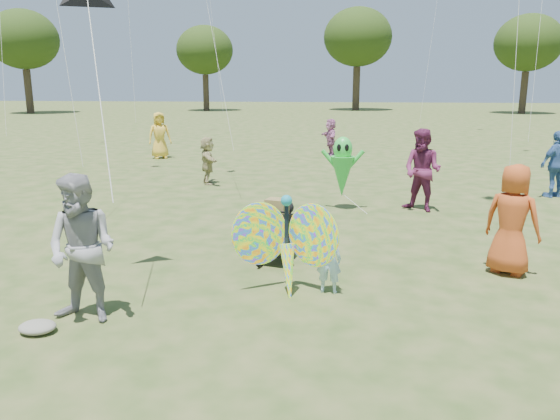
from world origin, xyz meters
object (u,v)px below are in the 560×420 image
Objects in this scene: jogging_stroller at (278,225)px; crowd_j at (331,137)px; crowd_c at (557,164)px; butterfly_kite at (287,246)px; crowd_e at (422,170)px; alien_kite at (342,169)px; crowd_d at (208,161)px; child_girl at (329,259)px; adult_man at (82,249)px; crowd_g at (160,135)px; crowd_a at (512,220)px.

crowd_j is at bearing 102.38° from jogging_stroller.
crowd_c reaches higher than butterfly_kite.
crowd_e is 1.86m from alien_kite.
crowd_c is at bearing -115.13° from crowd_d.
alien_kite is at bearing -141.93° from crowd_e.
adult_man is (-3.03, -1.30, 0.45)m from child_girl.
adult_man is 1.34× the size of crowd_d.
adult_man is 0.98× the size of crowd_e.
crowd_j reaches higher than jogging_stroller.
butterfly_kite is at bearing -79.52° from crowd_e.
child_girl is 0.52× the size of crowd_e.
alien_kite is (-1.85, -0.07, 0.00)m from crowd_e.
adult_man reaches higher than alien_kite.
adult_man is at bearing 164.63° from crowd_d.
crowd_e is at bearing 64.64° from butterfly_kite.
adult_man is 1.70× the size of jogging_stroller.
butterfly_kite is at bearing -63.40° from jogging_stroller.
jogging_stroller is (-2.92, -4.04, -0.35)m from crowd_e.
crowd_g is at bearing 11.36° from crowd_d.
crowd_j is (-0.35, 15.31, 0.26)m from child_girl.
adult_man is 1.25× the size of crowd_j.
crowd_c is at bearing 53.06° from adult_man.
crowd_g reaches higher than butterfly_kite.
crowd_g is at bearing 115.38° from butterfly_kite.
crowd_a reaches higher than butterfly_kite.
adult_man is 1.08× the size of crowd_c.
crowd_j is at bearing 92.96° from alien_kite.
crowd_j is at bearing -46.42° from crowd_d.
alien_kite is (1.06, 3.97, 0.36)m from jogging_stroller.
crowd_e is at bearing -104.39° from child_girl.
crowd_g reaches higher than crowd_c.
butterfly_kite is (-0.24, -15.39, -0.06)m from crowd_j.
crowd_d is (-3.82, 8.29, 0.21)m from child_girl.
crowd_c is at bearing 57.05° from jogging_stroller.
crowd_g is 1.65× the size of jogging_stroller.
child_girl is 0.63m from butterfly_kite.
jogging_stroller reaches higher than child_girl.
crowd_g is 1.21× the size of crowd_j.
alien_kite reaches higher than child_girl.
jogging_stroller is 4.13m from alien_kite.
crowd_e reaches higher than crowd_c.
crowd_j is at bearing 139.32° from crowd_e.
butterfly_kite is at bearing -179.01° from crowd_d.
crowd_j is (6.74, 1.67, -0.16)m from crowd_g.
crowd_e is 1.27× the size of crowd_j.
crowd_j is 9.97m from alien_kite.
crowd_e is 5.00m from jogging_stroller.
crowd_g is 15.18m from butterfly_kite.
crowd_c is (8.77, 8.75, -0.07)m from adult_man.
crowd_c is 1.24× the size of crowd_d.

